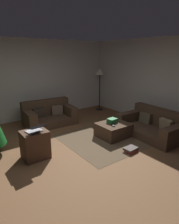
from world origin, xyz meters
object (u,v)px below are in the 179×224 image
(laptop, at_px, (35,130))
(book_stack, at_px, (131,149))
(gift_box, at_px, (112,121))
(couch_right, at_px, (153,126))
(ottoman, at_px, (113,130))
(couch_left, at_px, (49,115))
(corner_lamp, at_px, (100,74))
(tv_remote, at_px, (113,125))
(side_table, at_px, (35,145))

(laptop, bearing_deg, book_stack, -27.99)
(gift_box, bearing_deg, couch_right, -33.81)
(ottoman, relative_size, book_stack, 2.50)
(couch_left, xyz_separation_m, couch_right, (1.90, -2.50, -0.02))
(gift_box, xyz_separation_m, laptop, (-2.10, 0.03, 0.23))
(book_stack, relative_size, corner_lamp, 0.19)
(couch_right, xyz_separation_m, tv_remote, (-1.08, 0.44, 0.11))
(couch_left, height_order, side_table, couch_left)
(laptop, distance_m, book_stack, 2.15)
(couch_right, distance_m, corner_lamp, 3.06)
(ottoman, distance_m, side_table, 2.10)
(ottoman, height_order, side_table, side_table)
(couch_right, bearing_deg, book_stack, 107.35)
(couch_right, xyz_separation_m, side_table, (-3.04, 0.70, 0.04))
(gift_box, distance_m, book_stack, 1.05)
(tv_remote, relative_size, corner_lamp, 0.10)
(side_table, bearing_deg, gift_box, -2.10)
(couch_left, distance_m, couch_right, 3.14)
(corner_lamp, bearing_deg, couch_right, -98.27)
(ottoman, distance_m, laptop, 2.14)
(ottoman, relative_size, laptop, 1.97)
(gift_box, relative_size, laptop, 0.61)
(couch_left, relative_size, ottoman, 1.99)
(tv_remote, distance_m, corner_lamp, 2.98)
(couch_right, bearing_deg, gift_box, 58.98)
(couch_left, xyz_separation_m, side_table, (-1.14, -1.80, 0.02))
(laptop, bearing_deg, ottoman, -2.72)
(ottoman, bearing_deg, couch_left, 115.89)
(side_table, bearing_deg, couch_right, -13.02)
(side_table, xyz_separation_m, corner_lamp, (3.45, 2.11, 1.08))
(book_stack, bearing_deg, ottoman, 73.22)
(couch_right, relative_size, tv_remote, 10.90)
(book_stack, bearing_deg, corner_lamp, 62.60)
(tv_remote, height_order, laptop, laptop)
(book_stack, bearing_deg, side_table, 150.86)
(ottoman, xyz_separation_m, laptop, (-2.08, 0.10, 0.47))
(corner_lamp, bearing_deg, book_stack, -117.40)
(tv_remote, bearing_deg, laptop, -171.85)
(gift_box, distance_m, corner_lamp, 2.74)
(couch_left, xyz_separation_m, laptop, (-1.13, -1.85, 0.37))
(couch_left, relative_size, corner_lamp, 0.97)
(corner_lamp, bearing_deg, tv_remote, -122.14)
(ottoman, distance_m, gift_box, 0.25)
(couch_left, height_order, tv_remote, couch_left)
(ottoman, xyz_separation_m, book_stack, (-0.26, -0.87, -0.13))
(ottoman, distance_m, tv_remote, 0.26)
(couch_right, height_order, gift_box, couch_right)
(couch_left, bearing_deg, side_table, 60.90)
(couch_left, xyz_separation_m, corner_lamp, (2.31, 0.31, 1.10))
(tv_remote, bearing_deg, couch_left, 125.90)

